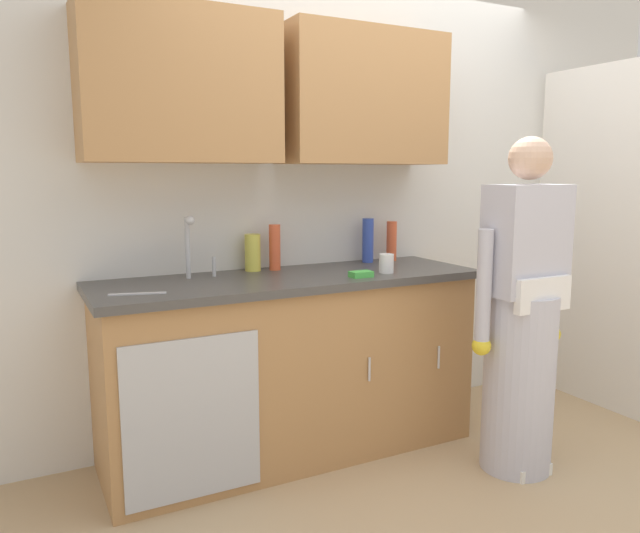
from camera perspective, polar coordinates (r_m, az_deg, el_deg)
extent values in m
plane|color=tan|center=(3.09, 13.07, -19.51)|extent=(9.00, 9.00, 0.00)
cube|color=silver|center=(3.58, 2.86, 7.16)|extent=(4.80, 0.10, 2.70)
cube|color=#B27F4C|center=(3.00, -13.06, 16.20)|extent=(0.91, 0.34, 0.70)
cube|color=#B27F4C|center=(3.39, 4.03, 15.53)|extent=(0.91, 0.34, 0.70)
cube|color=silver|center=(4.08, 25.61, 2.29)|extent=(0.04, 1.10, 2.10)
cube|color=#B27F4C|center=(3.18, -2.77, -9.59)|extent=(1.90, 0.60, 0.90)
cube|color=#B7BABF|center=(2.74, -11.84, -13.92)|extent=(0.60, 0.01, 0.72)
cylinder|color=silver|center=(3.03, 4.68, -9.63)|extent=(0.01, 0.01, 0.12)
cylinder|color=silver|center=(3.27, 11.12, -8.39)|extent=(0.01, 0.01, 0.12)
cube|color=#474442|center=(3.06, -2.83, -1.22)|extent=(1.96, 0.66, 0.04)
cube|color=#B7BABF|center=(2.91, -10.72, -1.99)|extent=(0.50, 0.36, 0.03)
cylinder|color=#B7BABF|center=(3.02, -12.36, 1.70)|extent=(0.02, 0.02, 0.30)
sphere|color=#B7BABF|center=(2.95, -12.15, 4.28)|extent=(0.04, 0.04, 0.04)
cylinder|color=#B7BABF|center=(3.07, -9.95, 0.00)|extent=(0.02, 0.02, 0.10)
cube|color=white|center=(3.31, 18.10, -17.15)|extent=(0.20, 0.26, 0.06)
cylinder|color=silver|center=(3.16, 18.20, -10.32)|extent=(0.34, 0.34, 0.88)
cube|color=silver|center=(3.01, 18.84, 2.37)|extent=(0.38, 0.22, 0.52)
sphere|color=#D2A88B|center=(3.00, 19.21, 9.61)|extent=(0.20, 0.20, 0.20)
cube|color=white|center=(2.97, 20.27, -2.49)|extent=(0.32, 0.04, 0.16)
cylinder|color=silver|center=(2.90, 15.18, -2.00)|extent=(0.07, 0.07, 0.55)
sphere|color=yellow|center=(2.96, 14.96, -7.23)|extent=(0.09, 0.09, 0.09)
cylinder|color=silver|center=(3.22, 21.24, -1.22)|extent=(0.07, 0.07, 0.55)
sphere|color=yellow|center=(3.28, 20.97, -5.96)|extent=(0.09, 0.09, 0.09)
cylinder|color=#D8D14C|center=(3.21, -6.36, 1.31)|extent=(0.08, 0.08, 0.19)
cylinder|color=#E05933|center=(3.22, -4.28, 1.81)|extent=(0.06, 0.06, 0.24)
cylinder|color=#334CB2|center=(3.50, 4.53, 2.47)|extent=(0.07, 0.07, 0.25)
cylinder|color=#E05933|center=(3.59, 6.76, 2.40)|extent=(0.06, 0.06, 0.23)
cylinder|color=white|center=(3.15, 6.27, 0.29)|extent=(0.08, 0.08, 0.10)
cube|color=silver|center=(2.70, -16.81, -2.47)|extent=(0.24, 0.09, 0.01)
cube|color=#4CBF4C|center=(3.01, 3.88, -0.73)|extent=(0.11, 0.07, 0.03)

